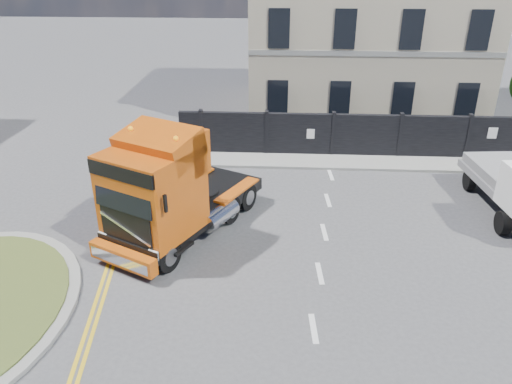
{
  "coord_description": "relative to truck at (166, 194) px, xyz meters",
  "views": [
    {
      "loc": [
        1.79,
        -12.65,
        8.59
      ],
      "look_at": [
        0.97,
        1.28,
        1.8
      ],
      "focal_mm": 35.0,
      "sensor_mm": 36.0,
      "label": 1
    }
  ],
  "objects": [
    {
      "name": "ground",
      "position": [
        1.85,
        -1.19,
        -1.7
      ],
      "size": [
        120.0,
        120.0,
        0.0
      ],
      "primitive_type": "plane",
      "color": "#424244",
      "rests_on": "ground"
    },
    {
      "name": "hoarding_fence",
      "position": [
        8.4,
        7.81,
        -0.7
      ],
      "size": [
        18.8,
        0.25,
        2.0
      ],
      "color": "black",
      "rests_on": "ground"
    },
    {
      "name": "georgian_building",
      "position": [
        7.85,
        15.31,
        4.08
      ],
      "size": [
        12.3,
        10.3,
        12.8
      ],
      "color": "#AFA38B",
      "rests_on": "ground"
    },
    {
      "name": "pavement_far",
      "position": [
        7.85,
        6.91,
        -1.64
      ],
      "size": [
        20.0,
        1.6,
        0.12
      ],
      "primitive_type": "cube",
      "color": "gray",
      "rests_on": "ground"
    },
    {
      "name": "truck",
      "position": [
        0.0,
        0.0,
        0.0
      ],
      "size": [
        4.94,
        6.7,
        3.79
      ],
      "rotation": [
        0.0,
        0.0,
        -0.47
      ],
      "color": "black",
      "rests_on": "ground"
    }
  ]
}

